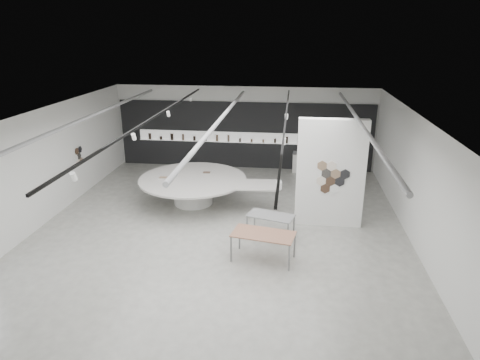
# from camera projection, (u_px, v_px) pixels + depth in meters

# --- Properties ---
(room) EXTENTS (12.02, 14.02, 3.82)m
(room) POSITION_uv_depth(u_px,v_px,m) (216.00, 171.00, 13.29)
(room) COLOR #ABABA1
(room) RESTS_ON ground
(back_wall_display) EXTENTS (11.80, 0.27, 3.10)m
(back_wall_display) POSITION_uv_depth(u_px,v_px,m) (243.00, 136.00, 19.95)
(back_wall_display) COLOR black
(back_wall_display) RESTS_ON ground
(partition_column) EXTENTS (2.20, 0.38, 3.60)m
(partition_column) POSITION_uv_depth(u_px,v_px,m) (330.00, 174.00, 13.89)
(partition_column) COLOR white
(partition_column) RESTS_ON ground
(display_island) EXTENTS (5.32, 4.28, 1.02)m
(display_island) POSITION_uv_depth(u_px,v_px,m) (195.00, 187.00, 15.98)
(display_island) COLOR white
(display_island) RESTS_ON ground
(sample_table_wood) EXTENTS (1.88, 1.18, 0.82)m
(sample_table_wood) POSITION_uv_depth(u_px,v_px,m) (263.00, 235.00, 12.01)
(sample_table_wood) COLOR #97654E
(sample_table_wood) RESTS_ON ground
(sample_table_stone) EXTENTS (1.57, 1.10, 0.73)m
(sample_table_stone) POSITION_uv_depth(u_px,v_px,m) (271.00, 217.00, 13.41)
(sample_table_stone) COLOR gray
(sample_table_stone) RESTS_ON ground
(kitchen_counter) EXTENTS (1.65, 0.77, 1.26)m
(kitchen_counter) POSITION_uv_depth(u_px,v_px,m) (310.00, 163.00, 19.55)
(kitchen_counter) COLOR white
(kitchen_counter) RESTS_ON ground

